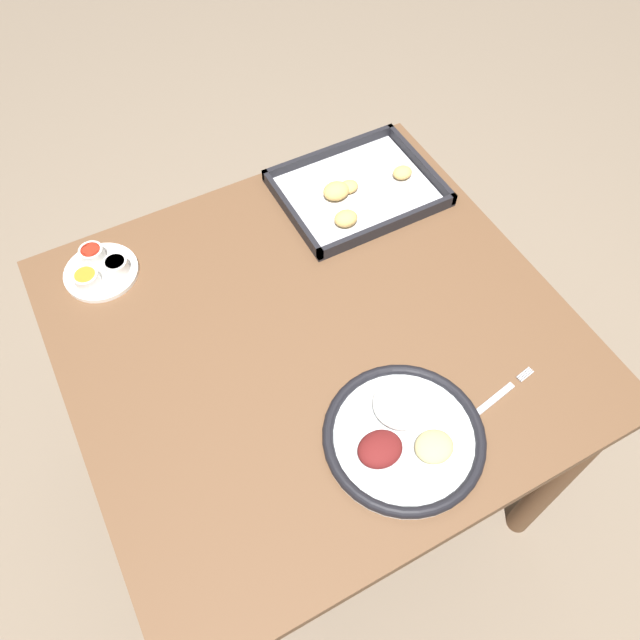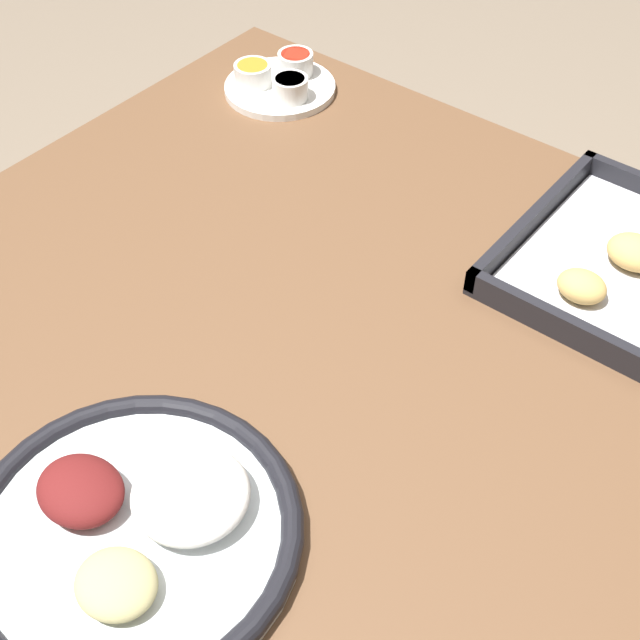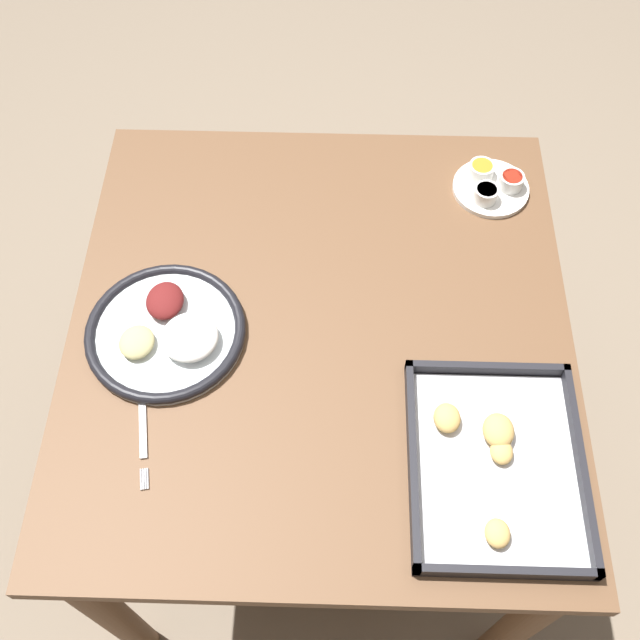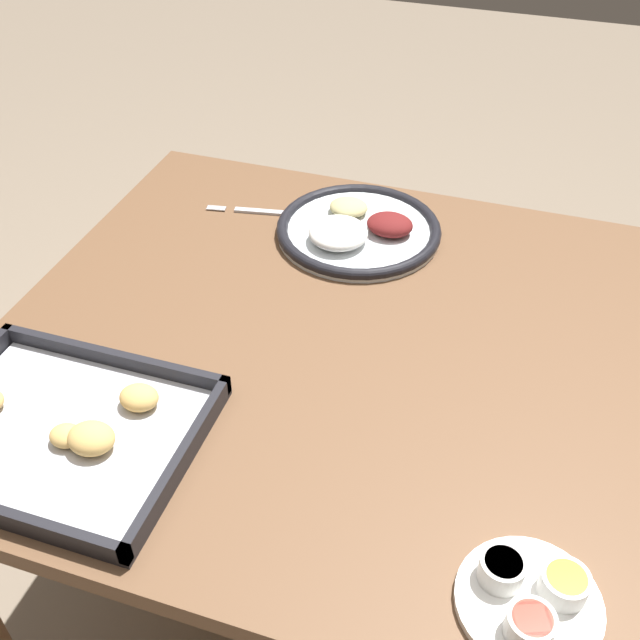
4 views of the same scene
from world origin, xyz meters
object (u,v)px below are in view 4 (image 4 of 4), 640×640
object	(u,v)px
fork	(269,212)
baking_tray	(64,430)
saucer_plate	(531,597)
dinner_plate	(358,229)

from	to	relation	value
fork	baking_tray	distance (m)	0.58
fork	baking_tray	world-z (taller)	baking_tray
saucer_plate	dinner_plate	bearing A→B (deg)	-59.50
baking_tray	fork	bearing A→B (deg)	-95.57
fork	saucer_plate	bearing A→B (deg)	120.20
dinner_plate	baking_tray	world-z (taller)	dinner_plate
dinner_plate	fork	world-z (taller)	dinner_plate
dinner_plate	fork	size ratio (longest dim) A/B	1.37
fork	baking_tray	bearing A→B (deg)	74.43
fork	saucer_plate	xyz separation A→B (m)	(-0.53, 0.63, 0.01)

